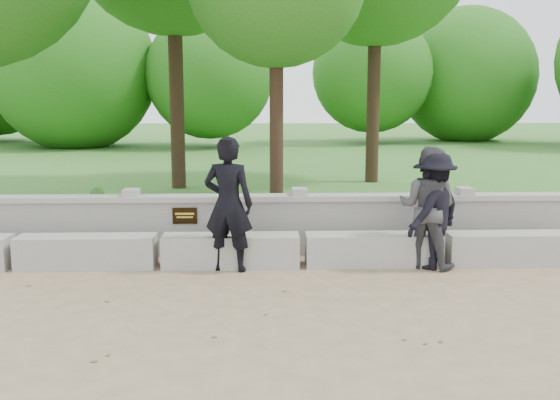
{
  "coord_description": "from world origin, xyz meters",
  "views": [
    {
      "loc": [
        1.42,
        -6.59,
        2.33
      ],
      "look_at": [
        1.68,
        1.85,
        0.95
      ],
      "focal_mm": 40.0,
      "sensor_mm": 36.0,
      "label": 1
    }
  ],
  "objects": [
    {
      "name": "ground",
      "position": [
        0.0,
        0.0,
        0.0
      ],
      "size": [
        80.0,
        80.0,
        0.0
      ],
      "primitive_type": "plane",
      "color": "#9E7F61",
      "rests_on": "ground"
    },
    {
      "name": "shrub_d",
      "position": [
        0.8,
        6.48,
        0.51
      ],
      "size": [
        0.39,
        0.39,
        0.52
      ],
      "primitive_type": "imported",
      "rotation": [
        0.0,
        0.0,
        5.47
      ],
      "color": "#357327",
      "rests_on": "lawn"
    },
    {
      "name": "parapet_wall",
      "position": [
        0.0,
        2.6,
        0.46
      ],
      "size": [
        12.5,
        0.35,
        0.9
      ],
      "color": "#9D9B94",
      "rests_on": "ground"
    },
    {
      "name": "visitor_mid",
      "position": [
        3.79,
        1.73,
        0.81
      ],
      "size": [
        1.18,
        1.15,
        1.62
      ],
      "color": "black",
      "rests_on": "ground"
    },
    {
      "name": "shrub_c",
      "position": [
        3.85,
        3.3,
        0.52
      ],
      "size": [
        0.63,
        0.65,
        0.54
      ],
      "primitive_type": "imported",
      "rotation": [
        0.0,
        0.0,
        4.06
      ],
      "color": "#357327",
      "rests_on": "lawn"
    },
    {
      "name": "visitor_left",
      "position": [
        3.72,
        1.8,
        0.84
      ],
      "size": [
        1.03,
        0.96,
        1.68
      ],
      "color": "#3C3D41",
      "rests_on": "ground"
    },
    {
      "name": "shrub_b",
      "position": [
        -1.28,
        3.53,
        0.57
      ],
      "size": [
        0.44,
        0.45,
        0.64
      ],
      "primitive_type": "imported",
      "rotation": [
        0.0,
        0.0,
        2.23
      ],
      "color": "#357327",
      "rests_on": "lawn"
    },
    {
      "name": "man_main",
      "position": [
        0.98,
        1.7,
        0.92
      ],
      "size": [
        0.75,
        0.68,
        1.84
      ],
      "color": "black",
      "rests_on": "ground"
    },
    {
      "name": "shrub_a",
      "position": [
        -1.67,
        3.3,
        0.52
      ],
      "size": [
        0.33,
        0.34,
        0.53
      ],
      "primitive_type": "imported",
      "rotation": [
        0.0,
        0.0,
        0.83
      ],
      "color": "#357327",
      "rests_on": "lawn"
    },
    {
      "name": "concrete_bench",
      "position": [
        0.0,
        1.9,
        0.22
      ],
      "size": [
        11.9,
        0.45,
        0.45
      ],
      "color": "#A7A59E",
      "rests_on": "ground"
    },
    {
      "name": "lawn",
      "position": [
        0.0,
        14.0,
        0.12
      ],
      "size": [
        40.0,
        22.0,
        0.25
      ],
      "primitive_type": "cube",
      "color": "#346725",
      "rests_on": "ground"
    }
  ]
}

